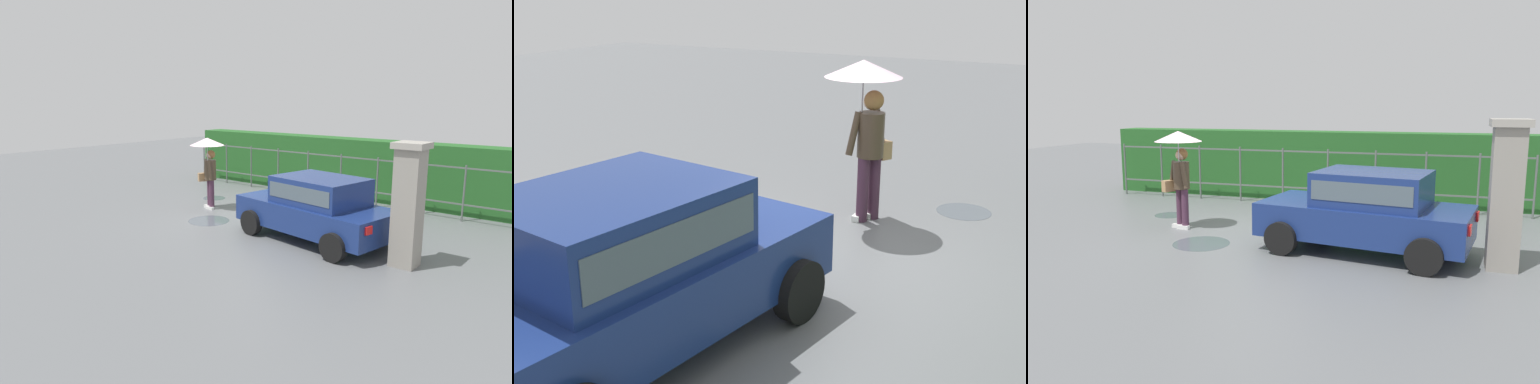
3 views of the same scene
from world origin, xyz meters
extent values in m
plane|color=slate|center=(0.00, 0.00, 0.00)|extent=(40.00, 40.00, 0.00)
cube|color=navy|center=(2.52, -0.58, 0.58)|extent=(3.91, 2.18, 0.60)
cube|color=navy|center=(2.67, -0.60, 1.18)|extent=(2.10, 1.71, 0.60)
cube|color=#4C5B66|center=(2.67, -0.60, 1.20)|extent=(1.95, 1.71, 0.33)
cylinder|color=black|center=(1.16, -1.22, 0.30)|extent=(0.62, 0.27, 0.60)
cylinder|color=black|center=(1.42, 0.44, 0.30)|extent=(0.62, 0.27, 0.60)
cylinder|color=black|center=(3.63, -1.60, 0.30)|extent=(0.62, 0.27, 0.60)
cylinder|color=black|center=(3.89, 0.06, 0.30)|extent=(0.62, 0.27, 0.60)
cube|color=red|center=(4.28, -1.40, 0.73)|extent=(0.09, 0.21, 0.16)
cube|color=red|center=(4.45, -0.32, 0.73)|extent=(0.09, 0.21, 0.16)
cylinder|color=#47283D|center=(-1.38, -0.03, 0.43)|extent=(0.15, 0.15, 0.86)
cylinder|color=#47283D|center=(-1.56, 0.06, 0.43)|extent=(0.15, 0.15, 0.86)
cube|color=white|center=(-1.41, -0.08, 0.04)|extent=(0.26, 0.10, 0.08)
cube|color=white|center=(-1.59, 0.01, 0.04)|extent=(0.26, 0.10, 0.08)
cylinder|color=#473828|center=(-1.47, 0.02, 1.15)|extent=(0.34, 0.34, 0.58)
sphere|color=#DBAD89|center=(-1.47, 0.02, 1.58)|extent=(0.22, 0.22, 0.22)
sphere|color=olive|center=(-1.46, 0.04, 1.60)|extent=(0.25, 0.25, 0.25)
cylinder|color=#473828|center=(-1.32, -0.16, 1.18)|extent=(0.24, 0.19, 0.56)
cylinder|color=#473828|center=(-1.70, 0.05, 1.18)|extent=(0.24, 0.19, 0.56)
cylinder|color=#B2B2B7|center=(-1.45, -0.11, 1.50)|extent=(0.02, 0.02, 0.77)
cone|color=#F4C6DB|center=(-1.45, -0.11, 1.99)|extent=(0.98, 0.98, 0.22)
cube|color=tan|center=(-1.76, 0.03, 0.91)|extent=(0.30, 0.38, 0.24)
cube|color=gray|center=(4.82, -0.88, 1.15)|extent=(0.48, 0.48, 2.30)
cube|color=#9E998E|center=(4.82, -0.88, 2.36)|extent=(0.60, 0.60, 0.12)
cylinder|color=#59605B|center=(-5.17, 3.29, 0.75)|extent=(0.05, 0.05, 1.50)
cylinder|color=#59605B|center=(-3.94, 3.29, 0.75)|extent=(0.05, 0.05, 1.50)
cylinder|color=#59605B|center=(-2.71, 3.29, 0.75)|extent=(0.05, 0.05, 1.50)
cylinder|color=#59605B|center=(-1.49, 3.29, 0.75)|extent=(0.05, 0.05, 1.50)
cylinder|color=#59605B|center=(-0.26, 3.29, 0.75)|extent=(0.05, 0.05, 1.50)
cylinder|color=#59605B|center=(0.97, 3.29, 0.75)|extent=(0.05, 0.05, 1.50)
cylinder|color=#59605B|center=(2.20, 3.29, 0.75)|extent=(0.05, 0.05, 1.50)
cylinder|color=#59605B|center=(3.42, 3.29, 0.75)|extent=(0.05, 0.05, 1.50)
cylinder|color=#59605B|center=(4.65, 3.29, 0.75)|extent=(0.05, 0.05, 1.50)
cylinder|color=#59605B|center=(5.88, 3.29, 0.75)|extent=(0.05, 0.05, 1.50)
cube|color=#59605B|center=(0.36, 3.29, 1.42)|extent=(11.04, 0.03, 0.04)
cube|color=#59605B|center=(0.36, 3.29, 0.45)|extent=(11.04, 0.03, 0.04)
cube|color=#235B23|center=(0.36, 4.28, 0.95)|extent=(12.04, 0.90, 1.90)
cylinder|color=#4C545B|center=(-0.52, -1.00, 0.00)|extent=(1.10, 1.10, 0.00)
cylinder|color=#4C545B|center=(-2.41, 1.07, 0.00)|extent=(0.74, 0.74, 0.00)
camera|label=1|loc=(8.15, -9.35, 3.26)|focal=32.63mm
camera|label=2|loc=(6.43, 2.89, 3.05)|focal=46.70mm
camera|label=3|loc=(3.88, -9.53, 2.64)|focal=35.72mm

